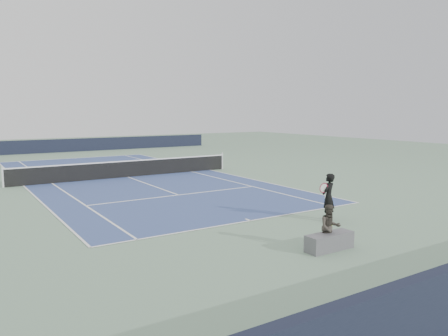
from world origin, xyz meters
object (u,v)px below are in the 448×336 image
spectator_bench (330,234)px  tennis_ball (331,226)px  tennis_net (128,168)px  tennis_player (328,197)px

spectator_bench → tennis_ball: bearing=42.1°
tennis_net → tennis_ball: tennis_net is taller
tennis_net → tennis_ball: 14.07m
tennis_net → tennis_ball: bearing=-82.9°
tennis_net → spectator_bench: 15.58m
tennis_net → spectator_bench: bearing=-90.2°
tennis_net → spectator_bench: size_ratio=8.54×
tennis_player → spectator_bench: (-2.33, -2.32, -0.38)m
spectator_bench → tennis_player: bearing=44.8°
tennis_net → tennis_player: (2.28, -13.26, 0.32)m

